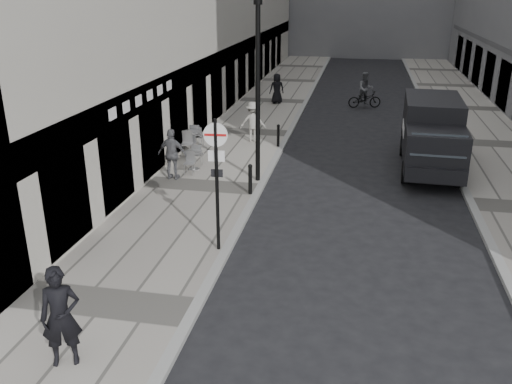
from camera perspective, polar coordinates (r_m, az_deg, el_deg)
sidewalk at (r=26.19m, az=-0.93°, el=6.28°), size 4.00×60.00×0.12m
far_sidewalk at (r=26.30m, az=23.32°, el=4.62°), size 4.00×60.00×0.12m
walking_man at (r=10.59m, az=-19.85°, el=-12.25°), size 0.84×0.72×1.96m
sign_post at (r=13.66m, az=-4.18°, el=2.53°), size 0.61×0.11×3.53m
lamppost at (r=18.63m, az=0.19°, el=11.55°), size 0.29×0.29×6.34m
bollard_near at (r=18.06m, az=-0.61°, el=1.27°), size 0.13×0.13×0.97m
bollard_far at (r=23.59m, az=2.35°, el=5.90°), size 0.12×0.12×0.91m
panel_van at (r=21.78m, az=18.05°, el=6.09°), size 2.28×5.67×2.63m
cyclist at (r=32.46m, az=11.40°, el=10.08°), size 2.00×1.12×2.05m
pedestrian_a at (r=19.59m, az=-8.80°, el=3.95°), size 1.11×0.52×1.84m
pedestrian_b at (r=24.26m, az=-0.33°, el=7.40°), size 1.22×0.79×1.77m
pedestrian_c at (r=32.51m, az=2.21°, el=10.83°), size 0.99×0.82×1.75m
cafe_table_near at (r=20.65m, az=-6.56°, el=3.51°), size 0.66×1.49×0.85m
cafe_table_mid at (r=22.92m, az=-6.82°, el=5.49°), size 0.79×1.79×1.02m
cafe_table_far at (r=23.09m, az=-6.47°, el=5.45°), size 0.70×1.57×0.89m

